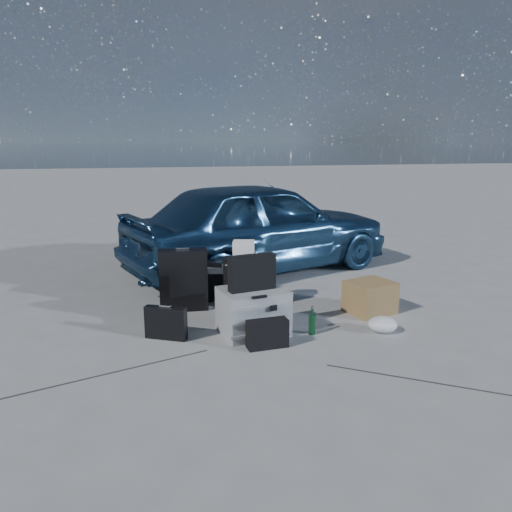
% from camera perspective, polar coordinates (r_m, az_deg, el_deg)
% --- Properties ---
extents(ground, '(60.00, 60.00, 0.00)m').
position_cam_1_polar(ground, '(4.73, 2.00, -8.91)').
color(ground, '#9E9E9A').
rests_on(ground, ground).
extents(car, '(4.02, 2.66, 1.27)m').
position_cam_1_polar(car, '(6.80, 0.46, 3.47)').
color(car, '#2A537B').
rests_on(car, ground).
extents(pelican_case, '(0.66, 0.57, 0.43)m').
position_cam_1_polar(pelican_case, '(4.69, -0.35, -6.34)').
color(pelican_case, '#A4A7A9').
rests_on(pelican_case, ground).
extents(laptop_bag, '(0.45, 0.19, 0.33)m').
position_cam_1_polar(laptop_bag, '(4.56, -0.46, -1.91)').
color(laptop_bag, black).
rests_on(laptop_bag, pelican_case).
extents(briefcase, '(0.38, 0.26, 0.30)m').
position_cam_1_polar(briefcase, '(4.65, -10.27, -7.55)').
color(briefcase, black).
rests_on(briefcase, ground).
extents(suitcase_left, '(0.52, 0.21, 0.66)m').
position_cam_1_polar(suitcase_left, '(5.35, -8.29, -2.72)').
color(suitcase_left, black).
rests_on(suitcase_left, ground).
extents(suitcase_right, '(0.48, 0.27, 0.54)m').
position_cam_1_polar(suitcase_right, '(5.43, -1.29, -2.95)').
color(suitcase_right, black).
rests_on(suitcase_right, ground).
extents(white_carton, '(0.26, 0.23, 0.18)m').
position_cam_1_polar(white_carton, '(5.35, -1.43, 0.79)').
color(white_carton, white).
rests_on(white_carton, suitcase_right).
extents(duffel_bag, '(0.70, 0.49, 0.32)m').
position_cam_1_polar(duffel_bag, '(5.75, -5.08, -3.23)').
color(duffel_bag, black).
rests_on(duffel_bag, ground).
extents(flat_box_white, '(0.41, 0.34, 0.07)m').
position_cam_1_polar(flat_box_white, '(5.68, -4.97, -1.40)').
color(flat_box_white, white).
rests_on(flat_box_white, duffel_bag).
extents(flat_box_black, '(0.29, 0.24, 0.05)m').
position_cam_1_polar(flat_box_black, '(5.66, -5.14, -0.83)').
color(flat_box_black, black).
rests_on(flat_box_black, flat_box_white).
extents(cardboard_box, '(0.54, 0.50, 0.33)m').
position_cam_1_polar(cardboard_box, '(5.38, 12.88, -4.59)').
color(cardboard_box, olive).
rests_on(cardboard_box, ground).
extents(plastic_bag, '(0.34, 0.31, 0.15)m').
position_cam_1_polar(plastic_bag, '(4.90, 14.28, -7.59)').
color(plastic_bag, white).
rests_on(plastic_bag, ground).
extents(messenger_bag, '(0.37, 0.16, 0.25)m').
position_cam_1_polar(messenger_bag, '(4.40, 1.30, -8.87)').
color(messenger_bag, black).
rests_on(messenger_bag, ground).
extents(green_bottle, '(0.08, 0.08, 0.26)m').
position_cam_1_polar(green_bottle, '(4.72, 6.43, -7.39)').
color(green_bottle, black).
rests_on(green_bottle, ground).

